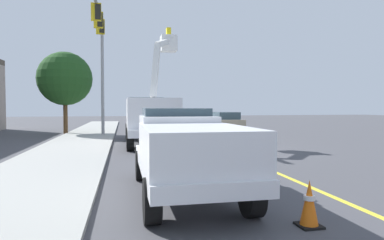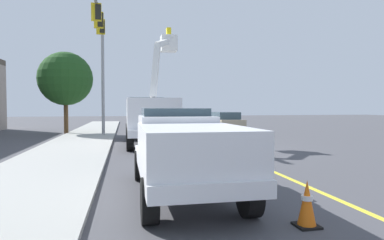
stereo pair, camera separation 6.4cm
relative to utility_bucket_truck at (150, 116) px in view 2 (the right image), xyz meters
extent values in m
plane|color=#47474C|center=(-1.96, -3.28, -1.60)|extent=(120.00, 120.00, 0.00)
cube|color=#9E9E99|center=(-1.81, 3.94, -1.54)|extent=(60.06, 4.91, 0.12)
cube|color=yellow|center=(-1.96, -3.28, -1.60)|extent=(49.99, 1.25, 0.01)
cube|color=white|center=(-0.18, 0.03, -0.70)|extent=(8.25, 2.68, 0.36)
cube|color=white|center=(2.45, -0.03, 0.07)|extent=(2.67, 2.41, 1.60)
cube|color=#384C56|center=(2.65, -0.03, 0.77)|extent=(1.85, 2.14, 0.64)
cube|color=white|center=(-1.16, 0.05, 0.02)|extent=(5.30, 2.61, 1.80)
cube|color=white|center=(-2.24, -0.08, 2.32)|extent=(1.14, 0.69, 2.79)
cube|color=white|center=(-0.78, -0.70, 3.99)|extent=(2.32, 1.18, 0.89)
cube|color=white|center=(0.30, -1.14, 4.14)|extent=(0.90, 0.90, 0.90)
cube|color=yellow|center=(0.30, -1.14, 4.74)|extent=(0.36, 0.24, 0.60)
cylinder|color=black|center=(2.72, 1.09, -1.08)|extent=(1.05, 0.36, 1.04)
cylinder|color=black|center=(2.67, -1.16, -1.08)|extent=(1.05, 0.36, 1.04)
cylinder|color=black|center=(-1.63, 1.18, -1.08)|extent=(1.05, 0.36, 1.04)
cylinder|color=black|center=(-1.68, -1.07, -1.08)|extent=(1.05, 0.36, 1.04)
cylinder|color=black|center=(-2.94, 1.21, -1.08)|extent=(1.05, 0.36, 1.04)
cylinder|color=black|center=(-2.99, -1.04, -1.08)|extent=(1.05, 0.36, 1.04)
cube|color=white|center=(-11.21, 0.27, -0.85)|extent=(5.64, 2.22, 0.30)
cube|color=white|center=(-9.97, 0.24, -0.30)|extent=(2.06, 1.98, 1.10)
cube|color=#384C56|center=(-9.77, 0.24, 0.18)|extent=(1.38, 1.79, 0.56)
cube|color=white|center=(-12.21, 0.29, -0.45)|extent=(3.40, 2.17, 1.10)
cylinder|color=black|center=(-9.34, 1.17, -1.18)|extent=(0.85, 0.32, 0.84)
cylinder|color=black|center=(-9.38, -0.72, -1.18)|extent=(0.85, 0.32, 0.84)
cylinder|color=black|center=(-13.03, 1.25, -1.18)|extent=(0.85, 0.32, 0.84)
cylinder|color=black|center=(-13.07, -0.64, -1.18)|extent=(0.85, 0.32, 0.84)
cube|color=tan|center=(6.39, -6.55, -0.81)|extent=(4.84, 2.00, 0.70)
cube|color=#384C56|center=(6.54, -6.55, -0.21)|extent=(3.49, 1.75, 0.60)
cylinder|color=black|center=(4.74, -7.37, -1.26)|extent=(0.69, 0.25, 0.68)
cylinder|color=black|center=(4.78, -5.66, -1.26)|extent=(0.69, 0.25, 0.68)
cylinder|color=black|center=(8.00, -7.44, -1.26)|extent=(0.69, 0.25, 0.68)
cylinder|color=black|center=(8.04, -5.73, -1.26)|extent=(0.69, 0.25, 0.68)
cube|color=black|center=(-13.78, -1.42, -1.58)|extent=(0.40, 0.40, 0.04)
cone|color=orange|center=(-13.78, -1.42, -1.17)|extent=(0.32, 0.32, 0.79)
cylinder|color=white|center=(-13.78, -1.42, -1.09)|extent=(0.20, 0.20, 0.08)
cube|color=black|center=(4.32, -1.87, -1.58)|extent=(0.40, 0.40, 0.04)
cone|color=orange|center=(4.32, -1.87, -1.19)|extent=(0.32, 0.32, 0.73)
cylinder|color=white|center=(4.32, -1.87, -1.12)|extent=(0.20, 0.20, 0.08)
cylinder|color=gray|center=(5.88, 2.77, 2.77)|extent=(0.22, 0.22, 8.75)
cube|color=gray|center=(2.82, 2.84, 6.34)|extent=(6.13, 0.29, 0.16)
cube|color=gold|center=(4.13, 2.81, 5.79)|extent=(0.13, 0.56, 1.00)
cube|color=black|center=(4.13, 2.71, 5.79)|extent=(0.21, 0.32, 0.84)
cube|color=gold|center=(2.38, 2.85, 5.79)|extent=(0.13, 0.56, 1.00)
cube|color=black|center=(2.38, 2.75, 5.79)|extent=(0.21, 0.32, 0.84)
cube|color=gold|center=(0.63, 2.88, 5.79)|extent=(0.13, 0.56, 1.00)
cube|color=black|center=(0.62, 2.78, 5.79)|extent=(0.21, 0.32, 0.84)
cylinder|color=brown|center=(7.92, 5.59, -0.19)|extent=(0.32, 0.32, 2.82)
sphere|color=#1E471C|center=(7.92, 5.59, 2.63)|extent=(4.04, 4.04, 4.04)
camera|label=1|loc=(-18.95, 1.87, 0.50)|focal=31.27mm
camera|label=2|loc=(-18.96, 1.81, 0.50)|focal=31.27mm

